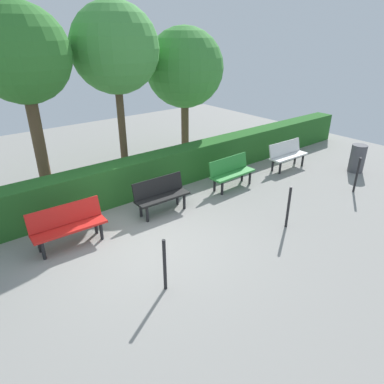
{
  "coord_description": "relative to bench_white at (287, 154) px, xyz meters",
  "views": [
    {
      "loc": [
        3.08,
        5.41,
        4.06
      ],
      "look_at": [
        -1.57,
        -0.41,
        0.55
      ],
      "focal_mm": 31.99,
      "sensor_mm": 36.0,
      "label": 1
    }
  ],
  "objects": [
    {
      "name": "trash_bin",
      "position": [
        -1.48,
        1.58,
        -0.04
      ],
      "size": [
        0.46,
        0.46,
        0.87
      ],
      "primitive_type": "cylinder",
      "color": "#4C4C51",
      "rests_on": "ground_plane"
    },
    {
      "name": "tree_mid",
      "position": [
        4.26,
        -2.98,
        3.13
      ],
      "size": [
        2.45,
        2.45,
        4.86
      ],
      "color": "brown",
      "rests_on": "ground_plane"
    },
    {
      "name": "bench_white",
      "position": [
        0.0,
        0.0,
        0.0
      ],
      "size": [
        1.45,
        0.5,
        0.86
      ],
      "rotation": [
        0.0,
        0.0,
        -0.02
      ],
      "color": "white",
      "rests_on": "ground_plane"
    },
    {
      "name": "hedge_row",
      "position": [
        4.79,
        -1.26,
        0.03
      ],
      "size": [
        17.66,
        0.64,
        1.02
      ],
      "primitive_type": "cube",
      "color": "#266023",
      "rests_on": "ground_plane"
    },
    {
      "name": "ground_plane",
      "position": [
        5.87,
        0.88,
        -0.48
      ],
      "size": [
        21.66,
        21.66,
        0.0
      ],
      "primitive_type": "plane",
      "color": "gray"
    },
    {
      "name": "tree_far",
      "position": [
        6.72,
        -2.85,
        3.05
      ],
      "size": [
        2.28,
        2.28,
        4.72
      ],
      "color": "brown",
      "rests_on": "ground_plane"
    },
    {
      "name": "bench_red",
      "position": [
        7.16,
        -0.03,
        0.0
      ],
      "size": [
        1.51,
        0.52,
        0.86
      ],
      "rotation": [
        0.0,
        0.0,
        -0.03
      ],
      "color": "red",
      "rests_on": "ground_plane"
    },
    {
      "name": "railing_post_far",
      "position": [
        6.4,
        2.35,
        0.02
      ],
      "size": [
        0.06,
        0.06,
        1.0
      ],
      "primitive_type": "cylinder",
      "color": "black",
      "rests_on": "ground_plane"
    },
    {
      "name": "bench_green",
      "position": [
        2.48,
        -0.04,
        -0.0
      ],
      "size": [
        1.45,
        0.5,
        0.86
      ],
      "rotation": [
        0.0,
        0.0,
        0.03
      ],
      "color": "#2D8C38",
      "rests_on": "ground_plane"
    },
    {
      "name": "tree_near",
      "position": [
        1.74,
        -3.14,
        2.48
      ],
      "size": [
        2.56,
        2.56,
        4.26
      ],
      "color": "brown",
      "rests_on": "ground_plane"
    },
    {
      "name": "railing_post_near",
      "position": [
        0.05,
        2.35,
        0.02
      ],
      "size": [
        0.06,
        0.06,
        1.0
      ],
      "primitive_type": "cylinder",
      "color": "black",
      "rests_on": "ground_plane"
    },
    {
      "name": "railing_post_mid",
      "position": [
        3.06,
        2.35,
        0.02
      ],
      "size": [
        0.06,
        0.06,
        1.0
      ],
      "primitive_type": "cylinder",
      "color": "black",
      "rests_on": "ground_plane"
    },
    {
      "name": "bench_black",
      "position": [
        4.87,
        -0.04,
        -0.0
      ],
      "size": [
        1.38,
        0.49,
        0.86
      ],
      "rotation": [
        0.0,
        0.0,
        -0.02
      ],
      "color": "black",
      "rests_on": "ground_plane"
    }
  ]
}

